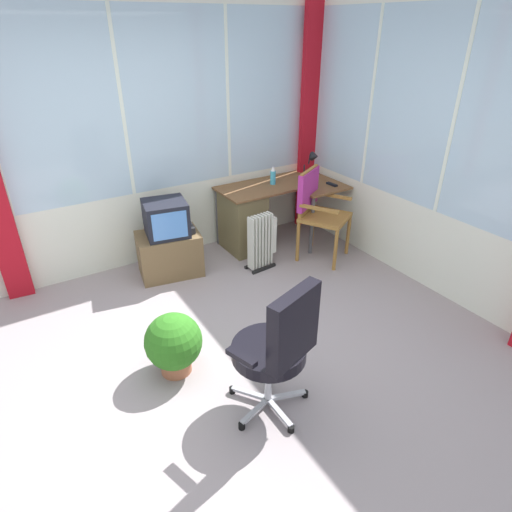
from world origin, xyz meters
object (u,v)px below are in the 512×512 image
(space_heater, at_px, (262,241))
(potted_plant, at_px, (174,343))
(wooden_armchair, at_px, (315,203))
(desk_lamp, at_px, (312,161))
(tv_remote, at_px, (332,184))
(spray_bottle, at_px, (273,175))
(desk, at_px, (248,217))
(office_chair, at_px, (279,344))
(tv_on_stand, at_px, (169,242))

(space_heater, relative_size, potted_plant, 1.24)
(wooden_armchair, bearing_deg, potted_plant, -155.23)
(desk_lamp, distance_m, tv_remote, 0.39)
(spray_bottle, relative_size, space_heater, 0.34)
(wooden_armchair, bearing_deg, spray_bottle, 107.11)
(wooden_armchair, distance_m, space_heater, 0.73)
(tv_remote, relative_size, wooden_armchair, 0.15)
(desk, bearing_deg, spray_bottle, 2.65)
(tv_remote, relative_size, office_chair, 0.15)
(tv_remote, distance_m, space_heater, 1.12)
(desk_lamp, relative_size, wooden_armchair, 0.33)
(tv_on_stand, bearing_deg, wooden_armchair, -16.71)
(tv_on_stand, height_order, space_heater, tv_on_stand)
(desk_lamp, height_order, wooden_armchair, desk_lamp)
(spray_bottle, xyz_separation_m, wooden_armchair, (0.18, -0.58, -0.18))
(desk, bearing_deg, wooden_armchair, -46.61)
(wooden_armchair, xyz_separation_m, potted_plant, (-2.09, -0.97, -0.37))
(wooden_armchair, height_order, space_heater, wooden_armchair)
(office_chair, bearing_deg, spray_bottle, 57.22)
(desk_lamp, bearing_deg, tv_on_stand, -178.88)
(desk, height_order, spray_bottle, spray_bottle)
(space_heater, height_order, potted_plant, space_heater)
(tv_on_stand, bearing_deg, space_heater, -24.24)
(desk_lamp, relative_size, space_heater, 0.53)
(desk, height_order, tv_on_stand, tv_on_stand)
(desk_lamp, relative_size, office_chair, 0.33)
(potted_plant, bearing_deg, desk_lamp, 31.19)
(spray_bottle, relative_size, office_chair, 0.21)
(office_chair, bearing_deg, wooden_armchair, 45.91)
(space_heater, bearing_deg, wooden_armchair, -5.22)
(desk_lamp, xyz_separation_m, space_heater, (-0.99, -0.45, -0.62))
(desk, distance_m, desk_lamp, 1.02)
(spray_bottle, xyz_separation_m, potted_plant, (-1.92, -1.54, -0.56))
(desk_lamp, bearing_deg, potted_plant, -148.81)
(tv_remote, distance_m, office_chair, 2.77)
(desk_lamp, distance_m, wooden_armchair, 0.67)
(potted_plant, bearing_deg, desk, 44.37)
(wooden_armchair, relative_size, space_heater, 1.61)
(tv_remote, xyz_separation_m, space_heater, (-1.04, -0.12, -0.42))
(wooden_armchair, bearing_deg, tv_on_stand, 163.29)
(spray_bottle, distance_m, tv_on_stand, 1.46)
(tv_on_stand, distance_m, space_heater, 1.00)
(wooden_armchair, bearing_deg, space_heater, 174.78)
(desk, relative_size, office_chair, 1.36)
(office_chair, relative_size, space_heater, 1.63)
(tv_remote, distance_m, spray_bottle, 0.70)
(office_chair, distance_m, potted_plant, 0.92)
(tv_remote, height_order, spray_bottle, spray_bottle)
(potted_plant, bearing_deg, tv_remote, 24.80)
(desk, height_order, wooden_armchair, wooden_armchair)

